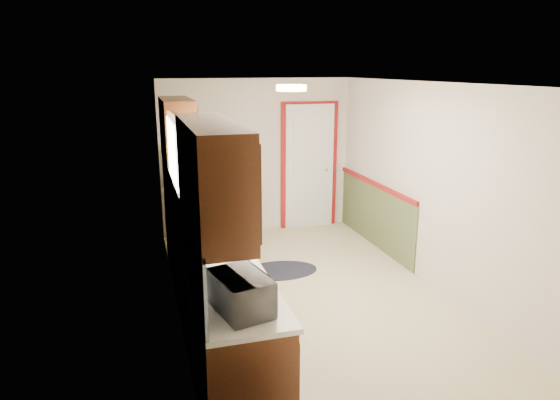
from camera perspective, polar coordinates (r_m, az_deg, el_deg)
room_shell at (r=5.50m, az=3.59°, el=0.62°), size 3.20×5.20×2.52m
kitchen_run at (r=5.07m, az=-8.67°, el=-5.43°), size 0.63×4.00×2.20m
back_wall_trim at (r=7.93m, az=4.91°, el=2.74°), size 1.12×2.30×2.08m
ceiling_fixture at (r=5.05m, az=1.31°, el=12.69°), size 0.30×0.30×0.06m
microwave at (r=3.44m, az=-4.42°, el=-10.12°), size 0.37×0.53×0.32m
refrigerator at (r=7.05m, az=-7.34°, el=0.57°), size 0.70×0.70×1.64m
rug at (r=6.53m, az=0.01°, el=-8.05°), size 1.00×0.67×0.01m
cooktop at (r=6.62m, az=-10.31°, el=0.63°), size 0.46×0.55×0.02m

